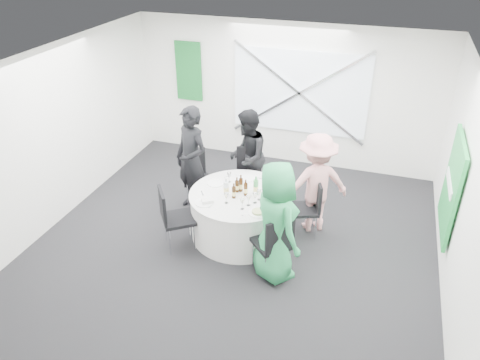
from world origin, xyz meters
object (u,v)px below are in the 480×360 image
(chair_back_right, at_px, (310,204))
(green_water_bottle, at_px, (256,187))
(chair_front_left, at_px, (172,214))
(chair_back_left, at_px, (199,174))
(person_woman_green, at_px, (276,222))
(chair_front_right, at_px, (275,241))
(chair_back, at_px, (248,172))
(person_woman_pink, at_px, (316,183))
(person_man_back, at_px, (247,156))
(person_man_back_left, at_px, (192,160))
(clear_water_bottle, at_px, (226,188))
(banquet_table, at_px, (240,214))

(chair_back_right, xyz_separation_m, green_water_bottle, (-0.79, -0.29, 0.32))
(chair_front_left, bearing_deg, chair_back_right, -98.22)
(chair_back_left, bearing_deg, green_water_bottle, -81.95)
(chair_back_left, bearing_deg, person_woman_green, -95.25)
(chair_back_right, relative_size, green_water_bottle, 3.18)
(chair_front_right, bearing_deg, chair_back_left, -83.92)
(chair_back, bearing_deg, person_woman_pink, -30.48)
(person_man_back, height_order, green_water_bottle, person_man_back)
(chair_front_right, distance_m, person_man_back_left, 2.21)
(person_man_back_left, xyz_separation_m, green_water_bottle, (1.24, -0.45, -0.05))
(person_man_back_left, bearing_deg, chair_back_left, 92.42)
(chair_front_left, relative_size, person_woman_green, 0.58)
(chair_back, xyz_separation_m, person_woman_green, (0.94, -1.77, 0.30))
(person_woman_green, xyz_separation_m, green_water_bottle, (-0.52, 0.81, -0.00))
(chair_back, bearing_deg, clear_water_bottle, -100.57)
(chair_back_right, bearing_deg, chair_back, -138.13)
(chair_back, height_order, person_man_back_left, person_man_back_left)
(chair_back_left, bearing_deg, banquet_table, -90.00)
(chair_back_right, relative_size, person_man_back_left, 0.51)
(chair_back_left, distance_m, person_woman_green, 2.21)
(person_man_back, xyz_separation_m, clear_water_bottle, (0.04, -1.19, 0.04))
(chair_front_left, distance_m, person_man_back, 1.85)
(chair_back_right, bearing_deg, green_water_bottle, -89.16)
(chair_back_right, height_order, person_man_back_left, person_man_back_left)
(chair_back_right, relative_size, chair_front_left, 0.93)
(chair_front_right, height_order, person_woman_green, person_woman_green)
(banquet_table, xyz_separation_m, chair_front_right, (0.75, -0.77, 0.21))
(person_man_back_left, bearing_deg, person_woman_pink, 28.38)
(chair_back, relative_size, chair_front_right, 0.99)
(green_water_bottle, bearing_deg, person_man_back_left, 160.22)
(person_man_back, relative_size, green_water_bottle, 5.59)
(person_woman_green, distance_m, green_water_bottle, 0.96)
(person_woman_pink, bearing_deg, person_woman_green, 48.43)
(person_woman_pink, bearing_deg, banquet_table, 0.00)
(banquet_table, distance_m, chair_front_left, 1.08)
(green_water_bottle, height_order, clear_water_bottle, green_water_bottle)
(chair_back, distance_m, green_water_bottle, 1.08)
(chair_back, distance_m, person_woman_pink, 1.35)
(green_water_bottle, xyz_separation_m, clear_water_bottle, (-0.42, -0.16, -0.01))
(chair_back_right, height_order, green_water_bottle, green_water_bottle)
(chair_back_left, bearing_deg, chair_back_right, -64.17)
(chair_back, height_order, clear_water_bottle, clear_water_bottle)
(person_man_back_left, relative_size, green_water_bottle, 6.20)
(banquet_table, bearing_deg, person_woman_pink, 28.22)
(person_woman_pink, distance_m, person_woman_green, 1.35)
(chair_back_left, bearing_deg, clear_water_bottle, -99.81)
(chair_back_right, height_order, chair_front_right, chair_front_right)
(chair_back, distance_m, clear_water_bottle, 1.15)
(chair_back_left, distance_m, chair_front_right, 2.22)
(chair_front_left, relative_size, person_man_back_left, 0.55)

